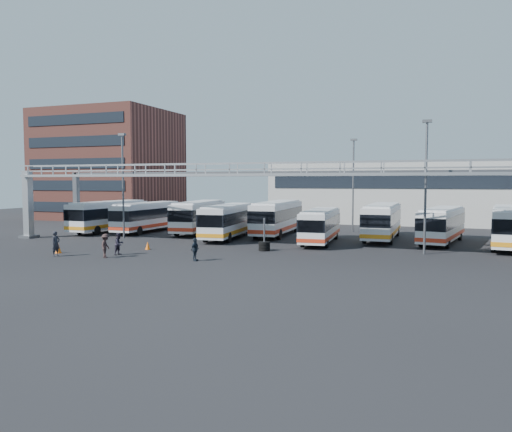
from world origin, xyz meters
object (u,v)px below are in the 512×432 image
(bus_6, at_px, (382,220))
(pedestrian_c, at_px, (106,246))
(pedestrian_b, at_px, (119,244))
(cone_right, at_px, (148,246))
(pedestrian_d, at_px, (195,249))
(pedestrian_a, at_px, (56,244))
(bus_4, at_px, (277,217))
(light_pole_left, at_px, (123,180))
(light_pole_mid, at_px, (426,179))
(bus_1, at_px, (148,216))
(bus_5, at_px, (320,225))
(bus_2, at_px, (199,215))
(bus_0, at_px, (109,215))
(bus_7, at_px, (442,224))
(bus_3, at_px, (228,220))
(tire_stack, at_px, (264,245))
(light_pole_back, at_px, (353,180))
(cone_left, at_px, (58,248))
(bus_8, at_px, (509,225))

(bus_6, height_order, pedestrian_c, bus_6)
(pedestrian_b, relative_size, cone_right, 2.61)
(pedestrian_c, xyz_separation_m, cone_right, (0.45, 4.84, -0.56))
(pedestrian_d, bearing_deg, pedestrian_a, 101.34)
(pedestrian_b, distance_m, pedestrian_d, 6.77)
(bus_4, xyz_separation_m, bus_6, (10.57, -0.07, -0.06))
(light_pole_left, relative_size, light_pole_mid, 1.00)
(bus_1, height_order, cone_right, bus_1)
(light_pole_left, bearing_deg, bus_5, 8.96)
(pedestrian_a, bearing_deg, pedestrian_d, -75.53)
(bus_2, distance_m, cone_right, 13.59)
(light_pole_left, height_order, bus_5, light_pole_left)
(bus_6, height_order, pedestrian_b, bus_6)
(bus_0, distance_m, pedestrian_a, 18.25)
(pedestrian_b, bearing_deg, pedestrian_c, -173.16)
(bus_5, xyz_separation_m, pedestrian_d, (-5.91, -13.02, -0.88))
(bus_7, distance_m, pedestrian_c, 28.97)
(bus_4, height_order, cone_right, bus_4)
(bus_2, xyz_separation_m, pedestrian_c, (1.65, -18.17, -1.01))
(light_pole_mid, height_order, pedestrian_d, light_pole_mid)
(bus_1, xyz_separation_m, pedestrian_d, (14.14, -16.02, -0.99))
(pedestrian_c, bearing_deg, bus_5, -60.10)
(bus_3, height_order, tire_stack, bus_3)
(light_pole_back, relative_size, bus_5, 1.00)
(bus_1, distance_m, pedestrian_a, 18.11)
(bus_7, relative_size, pedestrian_b, 6.41)
(light_pole_left, bearing_deg, bus_6, 17.86)
(cone_left, xyz_separation_m, cone_right, (5.38, 4.20, -0.07))
(light_pole_back, xyz_separation_m, bus_5, (-1.05, -11.01, -4.04))
(bus_4, bearing_deg, bus_8, -9.20)
(bus_5, bearing_deg, bus_1, 167.22)
(bus_4, height_order, pedestrian_c, bus_4)
(light_pole_left, relative_size, pedestrian_c, 5.78)
(bus_2, relative_size, bus_3, 1.04)
(cone_left, distance_m, tire_stack, 16.11)
(cone_right, relative_size, tire_stack, 0.24)
(light_pole_mid, relative_size, pedestrian_c, 5.78)
(pedestrian_d, bearing_deg, bus_7, -42.12)
(bus_3, height_order, cone_left, bus_3)
(bus_7, bearing_deg, bus_5, -150.99)
(light_pole_mid, distance_m, bus_5, 10.69)
(light_pole_mid, distance_m, bus_6, 10.36)
(bus_1, bearing_deg, bus_2, 11.56)
(bus_8, relative_size, pedestrian_b, 6.83)
(light_pole_back, xyz_separation_m, bus_3, (-10.31, -10.59, -3.90))
(bus_2, distance_m, pedestrian_c, 18.28)
(bus_7, bearing_deg, bus_1, -169.17)
(bus_5, distance_m, bus_6, 6.81)
(light_pole_back, bearing_deg, pedestrian_b, -120.29)
(pedestrian_c, distance_m, pedestrian_d, 6.87)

